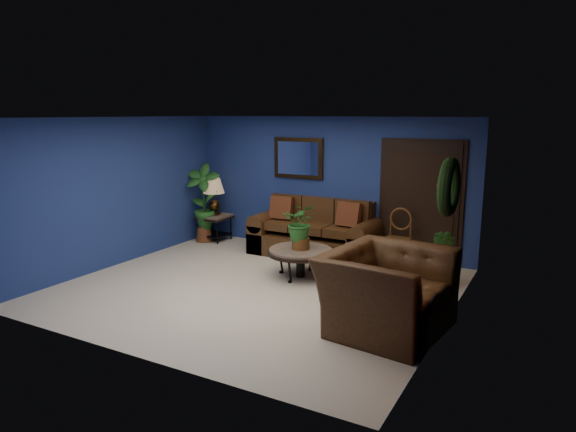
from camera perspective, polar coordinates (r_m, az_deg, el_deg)
The scene contains 18 objects.
floor at distance 7.75m, azimuth -3.45°, elevation -7.95°, with size 5.50×5.50×0.00m, color beige.
wall_back at distance 9.61m, azimuth 4.42°, elevation 3.50°, with size 5.50×0.04×2.50m, color navy.
wall_left at distance 9.18m, azimuth -18.26°, elevation 2.59°, with size 0.04×5.00×2.50m, color navy.
wall_right_brick at distance 6.42m, azimuth 17.66°, elevation -0.97°, with size 0.04×5.00×2.50m, color brown.
ceiling at distance 7.31m, azimuth -3.69°, elevation 10.86°, with size 5.50×5.00×0.02m, color white.
crown_molding at distance 6.29m, azimuth 18.05°, elevation 9.61°, with size 0.03×5.00×0.14m, color white.
wall_mirror at distance 9.78m, azimuth 1.14°, elevation 6.44°, with size 1.02×0.06×0.77m, color #3E280F.
closet_door at distance 9.04m, azimuth 14.47°, elevation 1.39°, with size 1.44×0.06×2.18m, color black.
wreath at distance 6.41m, azimuth 17.47°, elevation 3.10°, with size 0.72×0.72×0.16m, color black.
sofa at distance 9.42m, azimuth 3.15°, elevation -2.27°, with size 2.31×1.00×1.04m.
coffee_table at distance 8.13m, azimuth 1.41°, elevation -4.07°, with size 1.06×1.06×0.45m.
end_table at distance 10.54m, azimuth -8.15°, elevation -0.52°, with size 0.59×0.59×0.54m.
table_lamp at distance 10.43m, azimuth -8.24°, elevation 2.66°, with size 0.43×0.43×0.72m.
side_chair at distance 8.88m, azimuth 12.11°, elevation -1.92°, with size 0.45×0.45×0.99m.
armchair at distance 6.28m, azimuth 10.87°, elevation -8.20°, with size 1.48×1.29×0.96m, color #472A14.
coffee_plant at distance 8.02m, azimuth 1.42°, elevation -0.91°, with size 0.64×0.59×0.73m.
floor_plant at distance 8.08m, azimuth 16.59°, elevation -4.25°, with size 0.45×0.39×0.86m.
tall_plant at distance 10.41m, azimuth -9.43°, elevation 1.82°, with size 0.81×0.66×1.58m.
Camera 1 is at (3.91, -6.18, 2.57)m, focal length 32.00 mm.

